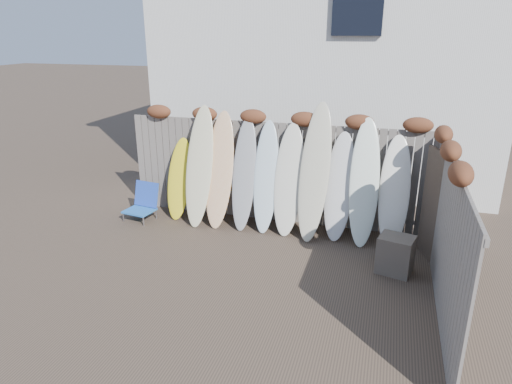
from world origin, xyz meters
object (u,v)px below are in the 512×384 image
(wooden_crate, at_px, (395,255))
(lattice_panel, at_px, (439,211))
(beach_chair, at_px, (143,202))
(surfboard_0, at_px, (179,179))

(wooden_crate, xyz_separation_m, lattice_panel, (0.61, 0.46, 0.63))
(beach_chair, relative_size, surfboard_0, 0.44)
(beach_chair, xyz_separation_m, lattice_panel, (5.57, -0.40, 0.60))
(wooden_crate, xyz_separation_m, surfboard_0, (-4.27, 1.18, 0.51))
(wooden_crate, distance_m, lattice_panel, 0.99)
(beach_chair, relative_size, lattice_panel, 0.39)
(beach_chair, xyz_separation_m, surfboard_0, (0.69, 0.31, 0.47))
(lattice_panel, distance_m, surfboard_0, 4.94)
(beach_chair, bearing_deg, surfboard_0, 24.44)
(wooden_crate, relative_size, lattice_panel, 0.33)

